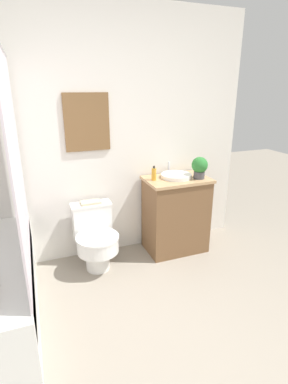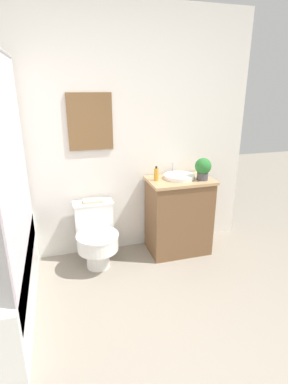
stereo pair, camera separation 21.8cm
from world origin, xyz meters
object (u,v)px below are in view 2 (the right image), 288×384
at_px(sink, 179,176).
at_px(soap_bottle, 156,174).
at_px(toilet, 96,235).
at_px(potted_plant, 203,168).
at_px(book_on_tank, 93,201).

height_order(sink, soap_bottle, soap_bottle).
bearing_deg(sink, toilet, -176.59).
distance_m(toilet, sink, 1.05).
relative_size(potted_plant, book_on_tank, 1.16).
height_order(sink, book_on_tank, sink).
bearing_deg(toilet, book_on_tank, 90.00).
distance_m(toilet, book_on_tank, 0.35).
xyz_separation_m(toilet, soap_bottle, (0.65, 0.05, 0.57)).
bearing_deg(book_on_tank, sink, -5.52).
bearing_deg(book_on_tank, soap_bottle, -7.56).
height_order(toilet, soap_bottle, soap_bottle).
relative_size(sink, potted_plant, 1.58).
bearing_deg(potted_plant, book_on_tank, 169.84).
relative_size(toilet, book_on_tank, 3.21).
bearing_deg(book_on_tank, potted_plant, -10.16).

